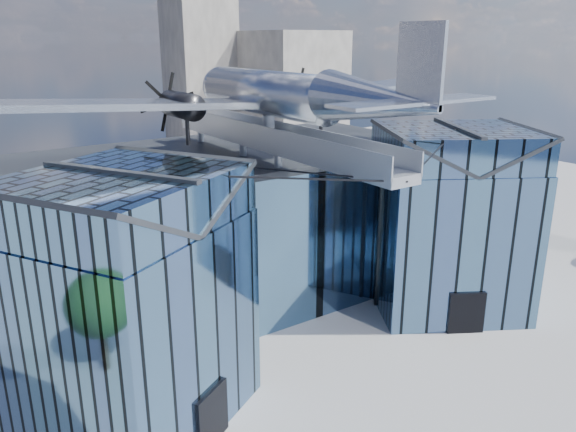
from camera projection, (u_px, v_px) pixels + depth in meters
ground_plane at (307, 342)px, 32.84m from camera, size 120.00×120.00×0.00m
museum at (254, 226)px, 35.74m from camera, size 32.88×24.50×17.60m
bg_towers at (79, 96)px, 70.27m from camera, size 77.00×24.50×26.00m
tree_side_e at (495, 194)px, 48.53m from camera, size 4.16×4.16×5.98m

